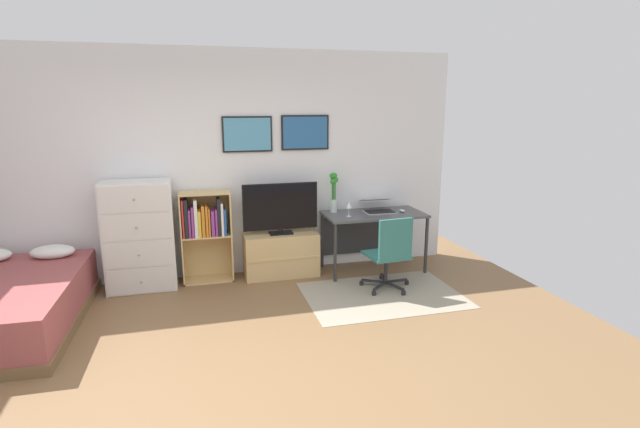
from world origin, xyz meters
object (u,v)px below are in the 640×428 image
object	(u,v)px
dresser	(140,236)
wine_glass	(349,206)
computer_mouse	(402,211)
office_chair	(390,252)
desk	(371,222)
laptop	(378,206)
tv_stand	(281,254)
bamboo_vase	(334,191)
bookshelf	(205,228)
television	(280,209)

from	to	relation	value
dresser	wine_glass	size ratio (longest dim) A/B	6.89
computer_mouse	office_chair	bearing A→B (deg)	-122.96
office_chair	computer_mouse	size ratio (longest dim) A/B	8.27
desk	wine_glass	bearing A→B (deg)	-154.15
laptop	desk	bearing A→B (deg)	-165.32
tv_stand	computer_mouse	xyz separation A→B (m)	(1.53, -0.14, 0.49)
tv_stand	computer_mouse	world-z (taller)	computer_mouse
wine_glass	laptop	bearing A→B (deg)	23.35
office_chair	bamboo_vase	size ratio (longest dim) A/B	1.73
bookshelf	bamboo_vase	size ratio (longest dim) A/B	2.16
computer_mouse	wine_glass	distance (m)	0.74
dresser	desk	world-z (taller)	dresser
office_chair	bamboo_vase	distance (m)	1.13
bookshelf	television	bearing A→B (deg)	-4.19
computer_mouse	bamboo_vase	distance (m)	0.90
bookshelf	computer_mouse	world-z (taller)	bookshelf
desk	office_chair	bearing A→B (deg)	-95.53
dresser	tv_stand	size ratio (longest dim) A/B	1.39
computer_mouse	bamboo_vase	world-z (taller)	bamboo_vase
television	desk	world-z (taller)	television
desk	computer_mouse	size ratio (longest dim) A/B	11.89
office_chair	laptop	distance (m)	0.90
television	laptop	world-z (taller)	television
bookshelf	laptop	bearing A→B (deg)	-1.56
office_chair	computer_mouse	xyz separation A→B (m)	(0.45, 0.69, 0.30)
bookshelf	office_chair	distance (m)	2.16
dresser	bookshelf	distance (m)	0.72
dresser	television	world-z (taller)	dresser
tv_stand	wine_glass	world-z (taller)	wine_glass
dresser	bookshelf	xyz separation A→B (m)	(0.72, 0.06, 0.03)
bookshelf	bamboo_vase	xyz separation A→B (m)	(1.58, 0.03, 0.36)
tv_stand	desk	size ratio (longest dim) A/B	0.72
bamboo_vase	laptop	bearing A→B (deg)	-9.52
tv_stand	wine_glass	size ratio (longest dim) A/B	4.96
office_chair	wine_glass	xyz separation A→B (m)	(-0.28, 0.62, 0.42)
television	computer_mouse	bearing A→B (deg)	-4.43
office_chair	laptop	world-z (taller)	laptop
desk	computer_mouse	bearing A→B (deg)	-15.88
bookshelf	office_chair	world-z (taller)	bookshelf
desk	laptop	size ratio (longest dim) A/B	2.89
wine_glass	dresser	bearing A→B (deg)	175.35
desk	office_chair	xyz separation A→B (m)	(-0.08, -0.79, -0.15)
bookshelf	tv_stand	bearing A→B (deg)	-2.75
laptop	wine_glass	xyz separation A→B (m)	(-0.45, -0.20, 0.07)
desk	bamboo_vase	size ratio (longest dim) A/B	2.49
office_chair	laptop	bearing A→B (deg)	73.64
dresser	television	bearing A→B (deg)	-0.26
wine_glass	tv_stand	bearing A→B (deg)	165.23
dresser	office_chair	size ratio (longest dim) A/B	1.44
wine_glass	television	bearing A→B (deg)	166.74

